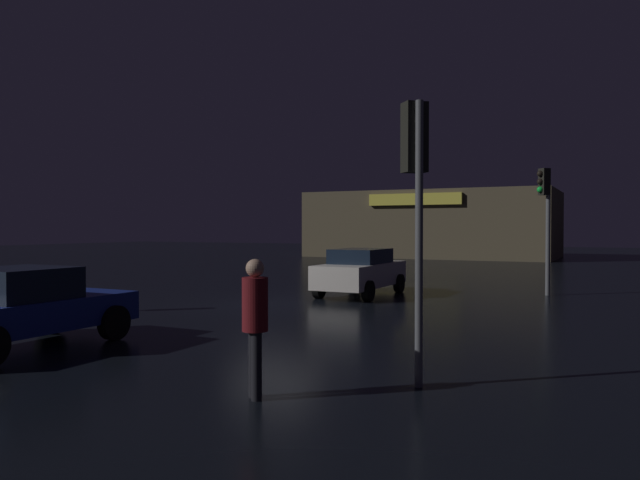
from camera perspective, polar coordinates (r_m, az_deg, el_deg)
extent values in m
plane|color=black|center=(17.77, -4.29, -6.06)|extent=(120.00, 120.00, 0.00)
cube|color=brown|center=(48.09, 10.56, 1.43)|extent=(18.01, 9.61, 4.93)
cube|color=#E5D84C|center=(43.38, 8.79, 3.78)|extent=(6.69, 0.24, 0.82)
cylinder|color=#595B60|center=(8.64, 9.22, -0.39)|extent=(0.11, 0.11, 4.01)
cube|color=black|center=(8.87, 8.81, 9.42)|extent=(0.41, 0.41, 0.99)
sphere|color=red|center=(9.06, 8.37, 11.15)|extent=(0.20, 0.20, 0.20)
sphere|color=black|center=(9.02, 8.36, 9.29)|extent=(0.20, 0.20, 0.20)
sphere|color=black|center=(8.98, 8.36, 7.41)|extent=(0.20, 0.20, 0.20)
cylinder|color=#595B60|center=(21.46, 20.49, 0.70)|extent=(0.15, 0.15, 4.18)
cube|color=black|center=(21.42, 20.19, 5.12)|extent=(0.41, 0.41, 0.87)
sphere|color=black|center=(21.35, 19.84, 5.84)|extent=(0.20, 0.20, 0.20)
sphere|color=black|center=(21.33, 19.84, 5.14)|extent=(0.20, 0.20, 0.20)
sphere|color=#19D13F|center=(21.31, 19.83, 4.44)|extent=(0.20, 0.20, 0.20)
cube|color=silver|center=(20.20, 3.83, -3.22)|extent=(1.68, 4.31, 0.74)
cube|color=black|center=(20.16, 3.82, -1.50)|extent=(1.51, 2.14, 0.47)
cylinder|color=black|center=(18.61, 4.51, -4.75)|extent=(0.22, 0.64, 0.64)
cylinder|color=black|center=(19.29, -0.10, -4.54)|extent=(0.22, 0.64, 0.64)
cylinder|color=black|center=(21.26, 7.38, -4.02)|extent=(0.22, 0.64, 0.64)
cylinder|color=black|center=(21.86, 3.24, -3.87)|extent=(0.22, 0.64, 0.64)
cube|color=navy|center=(12.68, -25.93, -6.23)|extent=(1.85, 4.09, 0.57)
cube|color=black|center=(12.56, -26.35, -3.66)|extent=(1.65, 1.68, 0.58)
cylinder|color=black|center=(14.26, -23.84, -6.55)|extent=(0.22, 0.69, 0.69)
cylinder|color=black|center=(12.92, -18.64, -7.31)|extent=(0.22, 0.69, 0.69)
cylinder|color=black|center=(8.10, -5.94, -11.64)|extent=(0.14, 0.14, 0.89)
cylinder|color=black|center=(8.25, -6.19, -11.40)|extent=(0.14, 0.14, 0.89)
cylinder|color=maroon|center=(8.04, -6.08, -5.98)|extent=(0.48, 0.48, 0.70)
sphere|color=tan|center=(7.99, -6.09, -2.62)|extent=(0.24, 0.24, 0.24)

